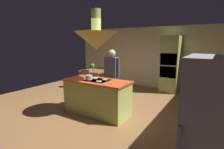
# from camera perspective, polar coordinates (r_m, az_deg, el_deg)

# --- Properties ---
(ground) EXTENTS (8.16, 8.16, 0.00)m
(ground) POSITION_cam_1_polar(r_m,az_deg,el_deg) (5.10, -3.38, -11.71)
(ground) COLOR olive
(wall_back) EXTENTS (6.80, 0.10, 2.55)m
(wall_back) POSITION_cam_1_polar(r_m,az_deg,el_deg) (7.83, 11.18, 5.50)
(wall_back) COLOR beige
(wall_back) RESTS_ON ground
(kitchen_island) EXTENTS (1.78, 0.82, 0.95)m
(kitchen_island) POSITION_cam_1_polar(r_m,az_deg,el_deg) (4.79, -4.82, -7.24)
(kitchen_island) COLOR #A8B259
(kitchen_island) RESTS_ON ground
(counter_run_right) EXTENTS (0.73, 2.21, 0.93)m
(counter_run_right) POSITION_cam_1_polar(r_m,az_deg,el_deg) (4.70, 31.77, -9.12)
(counter_run_right) COLOR #A8B259
(counter_run_right) RESTS_ON ground
(oven_tower) EXTENTS (0.66, 0.62, 2.16)m
(oven_tower) POSITION_cam_1_polar(r_m,az_deg,el_deg) (7.15, 18.26, 3.13)
(oven_tower) COLOR #A8B259
(oven_tower) RESTS_ON ground
(refrigerator) EXTENTS (0.72, 0.74, 1.79)m
(refrigerator) POSITION_cam_1_polar(r_m,az_deg,el_deg) (2.22, 31.42, -18.78)
(refrigerator) COLOR silver
(refrigerator) RESTS_ON ground
(dining_table) EXTENTS (1.04, 0.88, 0.76)m
(dining_table) POSITION_cam_1_polar(r_m,az_deg,el_deg) (7.38, -5.82, 0.50)
(dining_table) COLOR brown
(dining_table) RESTS_ON ground
(person_at_island) EXTENTS (0.53, 0.23, 1.71)m
(person_at_island) POSITION_cam_1_polar(r_m,az_deg,el_deg) (5.19, -0.08, 0.05)
(person_at_island) COLOR tan
(person_at_island) RESTS_ON ground
(range_hood) EXTENTS (1.10, 1.10, 1.00)m
(range_hood) POSITION_cam_1_polar(r_m,az_deg,el_deg) (4.57, -5.11, 11.18)
(range_hood) COLOR #A8B259
(pendant_light_over_table) EXTENTS (0.32, 0.32, 0.82)m
(pendant_light_over_table) POSITION_cam_1_polar(r_m,az_deg,el_deg) (7.27, -6.00, 9.90)
(pendant_light_over_table) COLOR beige
(chair_facing_island) EXTENTS (0.40, 0.40, 0.87)m
(chair_facing_island) POSITION_cam_1_polar(r_m,az_deg,el_deg) (6.90, -9.13, -1.56)
(chair_facing_island) COLOR brown
(chair_facing_island) RESTS_ON ground
(chair_by_back_wall) EXTENTS (0.40, 0.40, 0.87)m
(chair_by_back_wall) POSITION_cam_1_polar(r_m,az_deg,el_deg) (7.93, -2.90, 0.12)
(chair_by_back_wall) COLOR brown
(chair_by_back_wall) RESTS_ON ground
(potted_plant_on_table) EXTENTS (0.20, 0.20, 0.30)m
(potted_plant_on_table) POSITION_cam_1_polar(r_m,az_deg,el_deg) (7.31, -6.41, 2.56)
(potted_plant_on_table) COLOR #99382D
(potted_plant_on_table) RESTS_ON dining_table
(cup_on_table) EXTENTS (0.07, 0.07, 0.09)m
(cup_on_table) POSITION_cam_1_polar(r_m,az_deg,el_deg) (7.18, -6.87, 1.41)
(cup_on_table) COLOR white
(cup_on_table) RESTS_ON dining_table
(canister_flour) EXTENTS (0.12, 0.12, 0.19)m
(canister_flour) POSITION_cam_1_polar(r_m,az_deg,el_deg) (4.03, 32.45, -4.06)
(canister_flour) COLOR #E0B78C
(canister_flour) RESTS_ON counter_run_right
(canister_sugar) EXTENTS (0.14, 0.14, 0.14)m
(canister_sugar) POSITION_cam_1_polar(r_m,az_deg,el_deg) (4.21, 32.40, -3.82)
(canister_sugar) COLOR #E0B78C
(canister_sugar) RESTS_ON counter_run_right
(canister_tea) EXTENTS (0.11, 0.11, 0.22)m
(canister_tea) POSITION_cam_1_polar(r_m,az_deg,el_deg) (4.37, 32.43, -2.82)
(canister_tea) COLOR silver
(canister_tea) RESTS_ON counter_run_right
(microwave_on_counter) EXTENTS (0.46, 0.36, 0.28)m
(microwave_on_counter) POSITION_cam_1_polar(r_m,az_deg,el_deg) (5.19, 32.39, -0.63)
(microwave_on_counter) COLOR #232326
(microwave_on_counter) RESTS_ON counter_run_right
(cooking_pot_on_cooktop) EXTENTS (0.18, 0.18, 0.12)m
(cooking_pot_on_cooktop) POSITION_cam_1_polar(r_m,az_deg,el_deg) (4.65, -7.46, -0.93)
(cooking_pot_on_cooktop) COLOR #B2B2B7
(cooking_pot_on_cooktop) RESTS_ON kitchen_island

